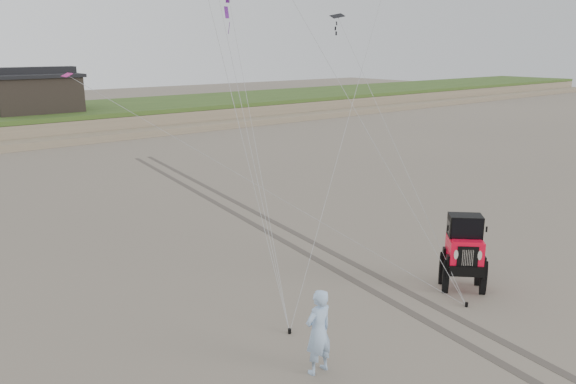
% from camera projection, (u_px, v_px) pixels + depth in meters
% --- Properties ---
extents(ground, '(160.00, 160.00, 0.00)m').
position_uv_depth(ground, '(380.00, 307.00, 14.55)').
color(ground, '#6B6054').
rests_on(ground, ground).
extents(dune_ridge, '(160.00, 14.25, 1.73)m').
position_uv_depth(dune_ridge, '(8.00, 125.00, 42.50)').
color(dune_ridge, '#7A6B54').
rests_on(dune_ridge, ground).
extents(cabin, '(6.40, 5.40, 3.35)m').
position_uv_depth(cabin, '(34.00, 92.00, 42.74)').
color(cabin, black).
rests_on(cabin, dune_ridge).
extents(jeep, '(4.61, 4.60, 1.70)m').
position_uv_depth(jeep, '(463.00, 261.00, 15.42)').
color(jeep, '#FF0A2A').
rests_on(jeep, ground).
extents(man, '(0.68, 0.46, 1.84)m').
position_uv_depth(man, '(318.00, 332.00, 11.45)').
color(man, '#96BEE8').
rests_on(man, ground).
extents(stake_main, '(0.08, 0.08, 0.12)m').
position_uv_depth(stake_main, '(290.00, 331.00, 13.22)').
color(stake_main, black).
rests_on(stake_main, ground).
extents(stake_aux, '(0.08, 0.08, 0.12)m').
position_uv_depth(stake_aux, '(467.00, 305.00, 14.58)').
color(stake_aux, black).
rests_on(stake_aux, ground).
extents(tire_tracks, '(5.22, 29.74, 0.01)m').
position_uv_depth(tire_tracks, '(260.00, 221.00, 21.78)').
color(tire_tracks, '#4C443D').
rests_on(tire_tracks, ground).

